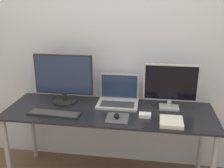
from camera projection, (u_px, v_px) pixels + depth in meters
The scene contains 10 objects.
wall_back at pixel (115, 44), 2.50m from camera, with size 7.00×0.05×2.50m.
desk at pixel (109, 119), 2.34m from camera, with size 1.84×0.62×0.73m.
monitor_left at pixel (64, 79), 2.42m from camera, with size 0.55×0.23×0.46m.
monitor_right at pixel (171, 85), 2.29m from camera, with size 0.47×0.12×0.41m.
laptop at pixel (118, 97), 2.45m from camera, with size 0.38×0.26×0.27m.
keyboard at pixel (54, 114), 2.23m from camera, with size 0.46×0.15×0.02m.
mousepad at pixel (117, 118), 2.16m from camera, with size 0.18×0.20×0.00m.
mouse at pixel (117, 116), 2.16m from camera, with size 0.04×0.07×0.04m.
book at pixel (171, 122), 2.07m from camera, with size 0.19×0.20×0.03m.
power_brick at pixel (145, 115), 2.19m from camera, with size 0.10×0.07×0.03m.
Camera 1 is at (0.34, -1.78, 1.69)m, focal length 42.00 mm.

